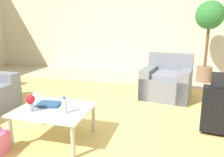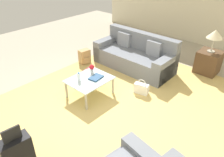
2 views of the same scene
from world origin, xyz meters
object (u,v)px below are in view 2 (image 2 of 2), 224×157
(water_bottle, at_px, (79,77))
(side_table, at_px, (208,62))
(coffee_table, at_px, (90,81))
(backpack_tan, at_px, (85,57))
(table_lamp, at_px, (215,35))
(coffee_table_book, at_px, (96,77))
(flower_vase, at_px, (92,68))
(handbag_pink, at_px, (90,75))
(couch, at_px, (136,56))
(suitcase_black, at_px, (18,155))
(handbag_white, at_px, (141,88))

(water_bottle, distance_m, side_table, 3.41)
(coffee_table, height_order, backpack_tan, coffee_table)
(table_lamp, bearing_deg, coffee_table_book, -27.92)
(flower_vase, height_order, handbag_pink, flower_vase)
(couch, relative_size, flower_vase, 10.60)
(coffee_table, distance_m, table_lamp, 3.25)
(couch, bearing_deg, backpack_tan, -56.09)
(side_table, relative_size, suitcase_black, 0.69)
(table_lamp, bearing_deg, handbag_pink, -40.14)
(couch, height_order, handbag_white, couch)
(suitcase_black, bearing_deg, coffee_table, -160.71)
(couch, height_order, table_lamp, table_lamp)
(coffee_table, distance_m, flower_vase, 0.32)
(side_table, relative_size, handbag_white, 1.63)
(coffee_table, xyz_separation_m, backpack_tan, (-1.00, -1.29, -0.17))
(flower_vase, distance_m, table_lamp, 3.10)
(backpack_tan, bearing_deg, coffee_table_book, 57.33)
(handbag_pink, bearing_deg, coffee_table_book, 60.59)
(water_bottle, height_order, flower_vase, flower_vase)
(backpack_tan, bearing_deg, flower_vase, 55.68)
(water_bottle, bearing_deg, suitcase_black, 23.96)
(side_table, xyz_separation_m, handbag_white, (1.98, -0.70, -0.16))
(water_bottle, relative_size, suitcase_black, 0.24)
(coffee_table, height_order, table_lamp, table_lamp)
(water_bottle, height_order, table_lamp, table_lamp)
(handbag_pink, distance_m, backpack_tan, 0.98)
(table_lamp, bearing_deg, side_table, 0.00)
(coffee_table, xyz_separation_m, handbag_pink, (-0.44, -0.49, -0.24))
(table_lamp, relative_size, backpack_tan, 1.43)
(coffee_table, relative_size, handbag_pink, 2.52)
(water_bottle, bearing_deg, couch, -180.00)
(water_bottle, bearing_deg, table_lamp, 151.93)
(table_lamp, xyz_separation_m, suitcase_black, (4.80, -0.80, -0.68))
(coffee_table, relative_size, backpack_tan, 2.25)
(couch, distance_m, water_bottle, 2.01)
(coffee_table_book, distance_m, handbag_pink, 0.72)
(table_lamp, relative_size, handbag_white, 1.59)
(couch, height_order, flower_vase, couch)
(couch, xyz_separation_m, water_bottle, (2.00, 0.00, 0.21))
(coffee_table_book, height_order, suitcase_black, suitcase_black)
(coffee_table_book, bearing_deg, backpack_tan, -131.20)
(coffee_table, bearing_deg, coffee_table_book, 146.31)
(couch, relative_size, coffee_table, 2.41)
(couch, bearing_deg, side_table, 122.06)
(coffee_table_book, bearing_deg, flower_vase, -122.03)
(flower_vase, xyz_separation_m, table_lamp, (-2.58, 1.65, 0.49))
(handbag_white, bearing_deg, flower_vase, -57.50)
(coffee_table, height_order, water_bottle, water_bottle)
(water_bottle, distance_m, handbag_white, 1.42)
(water_bottle, relative_size, backpack_tan, 0.51)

